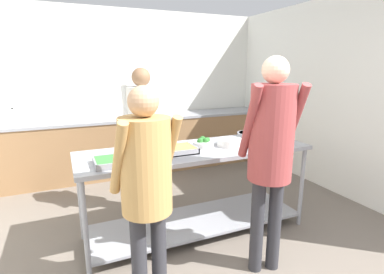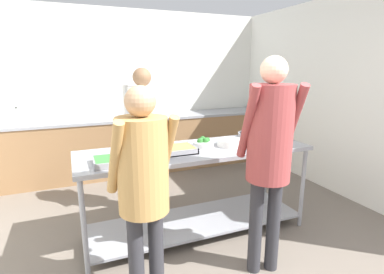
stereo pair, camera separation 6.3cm
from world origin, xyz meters
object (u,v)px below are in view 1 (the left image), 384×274
Objects in this scene: plate_stack at (230,142)px; guest_serving_left at (271,144)px; guest_serving_right at (146,176)px; broccoli_bowl at (203,143)px; water_bottle at (13,118)px; serving_tray_roast at (124,160)px; serving_tray_vegetables at (173,150)px; cook_behind_counter at (143,125)px; sauce_pan at (251,135)px.

guest_serving_left is at bearing -96.15° from plate_stack.
guest_serving_left reaches higher than guest_serving_right.
broccoli_bowl is 0.87× the size of water_bottle.
serving_tray_roast is 0.57m from guest_serving_right.
serving_tray_vegetables is 0.26× the size of guest_serving_right.
water_bottle is (-2.21, 2.08, 0.09)m from plate_stack.
serving_tray_roast is 0.29× the size of cook_behind_counter.
serving_tray_vegetables is 0.64m from plate_stack.
broccoli_bowl reaches higher than sauce_pan.
serving_tray_roast is 0.27× the size of guest_serving_left.
broccoli_bowl is at bearing -55.64° from cook_behind_counter.
broccoli_bowl reaches higher than plate_stack.
broccoli_bowl is at bearing 13.31° from serving_tray_roast.
guest_serving_right reaches higher than water_bottle.
serving_tray_roast is at bearing -166.69° from broccoli_bowl.
broccoli_bowl is at bearing 103.58° from guest_serving_left.
cook_behind_counter is at bearing 65.65° from serving_tray_roast.
cook_behind_counter is at bearing 97.75° from serving_tray_vegetables.
serving_tray_vegetables is 1.06m from sauce_pan.
guest_serving_right reaches higher than serving_tray_roast.
guest_serving_left reaches higher than cook_behind_counter.
plate_stack is at bearing -152.30° from sauce_pan.
guest_serving_left is at bearing -116.51° from sauce_pan.
broccoli_bowl is (0.85, 0.20, 0.02)m from serving_tray_roast.
broccoli_bowl is at bearing -46.24° from water_bottle.
guest_serving_right is at bearing -123.00° from serving_tray_vegetables.
guest_serving_right reaches higher than sauce_pan.
serving_tray_roast is 1.24m from guest_serving_left.
water_bottle reaches higher than sauce_pan.
plate_stack is 0.15× the size of guest_serving_left.
plate_stack is 0.61× the size of sauce_pan.
serving_tray_roast is 0.31× the size of guest_serving_right.
serving_tray_roast is 1.10× the size of sauce_pan.
sauce_pan is 1.81× the size of water_bottle.
guest_serving_left is 1.05× the size of cook_behind_counter.
plate_stack is 1.10× the size of water_bottle.
plate_stack is 0.45m from sauce_pan.
guest_serving_right is 6.45× the size of water_bottle.
plate_stack reaches higher than serving_tray_roast.
guest_serving_left reaches higher than serving_tray_vegetables.
guest_serving_right is at bearing -85.74° from serving_tray_roast.
sauce_pan is 0.28× the size of guest_serving_right.
plate_stack is 1.30m from guest_serving_right.
water_bottle is at bearing 136.70° from plate_stack.
water_bottle is (-1.57, 2.08, 0.10)m from serving_tray_vegetables.
serving_tray_roast is 2.46m from water_bottle.
sauce_pan is at bearing 11.79° from broccoli_bowl.
guest_serving_right is 1.49m from cook_behind_counter.
guest_serving_left reaches higher than plate_stack.
cook_behind_counter reaches higher than guest_serving_right.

